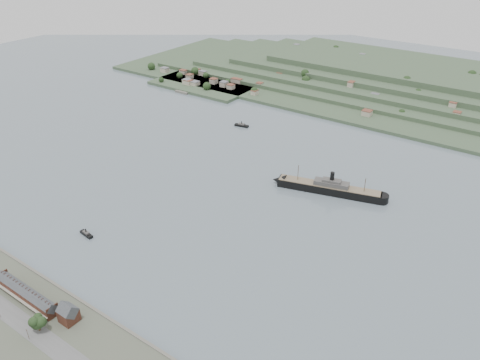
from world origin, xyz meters
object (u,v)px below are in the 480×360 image
Objects in this scene: terrace_row at (27,294)px; fig_tree at (37,322)px; gabled_building at (68,313)px; tugboat at (86,234)px; steamship at (326,188)px.

fig_tree is at bearing -21.72° from terrace_row.
gabled_building reaches higher than terrace_row.
terrace_row reaches higher than tugboat.
fig_tree is (-66.71, -250.35, 4.55)m from steamship.
terrace_row is at bearing -67.73° from tugboat.
terrace_row is at bearing -173.88° from gabled_building.
steamship reaches higher than terrace_row.
steamship is 8.77× the size of fig_tree.
terrace_row is 0.53× the size of steamship.
gabled_building is 241.87m from steamship.
gabled_building is (37.50, 4.02, 1.34)m from terrace_row.
tugboat is 99.78m from fig_tree.
steamship is 210.09m from tugboat.
tugboat is (-65.92, 65.39, -6.69)m from gabled_building.
steamship is at bearing 53.69° from tugboat.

